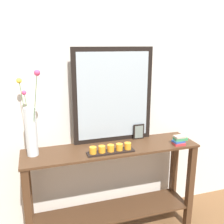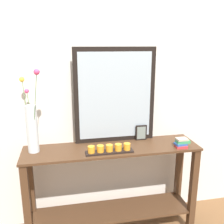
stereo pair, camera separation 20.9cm
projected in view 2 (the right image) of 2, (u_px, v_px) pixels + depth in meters
The scene contains 7 objects.
wall_back at pixel (105, 83), 2.33m from camera, with size 6.40×0.08×2.70m, color silver.
console_table at pixel (112, 182), 2.26m from camera, with size 1.50×0.37×0.84m.
mirror_leaning at pixel (115, 96), 2.22m from camera, with size 0.72×0.03×0.84m.
tall_vase_left at pixel (32, 126), 2.03m from camera, with size 0.18×0.24×0.68m.
candle_tray at pixel (109, 149), 2.06m from camera, with size 0.39×0.09×0.07m.
picture_frame_small at pixel (141, 133), 2.32m from camera, with size 0.10×0.01×0.14m.
book_stack at pixel (182, 143), 2.17m from camera, with size 0.13×0.09×0.08m.
Camera 2 is at (-0.40, -1.98, 1.70)m, focal length 40.64 mm.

